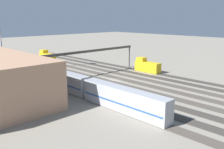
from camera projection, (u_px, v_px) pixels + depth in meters
ground_plane at (114, 80)px, 79.48m from camera, size 400.00×400.00×0.00m
track_bed_0 at (147, 72)px, 91.33m from camera, size 140.00×2.80×0.12m
track_bed_1 at (139, 74)px, 87.94m from camera, size 140.00×2.80×0.12m
track_bed_2 at (129, 76)px, 84.55m from camera, size 140.00×2.80×0.12m
track_bed_3 at (119, 78)px, 81.16m from camera, size 140.00×2.80×0.12m
track_bed_4 at (108, 81)px, 77.77m from camera, size 140.00×2.80×0.12m
track_bed_5 at (96, 84)px, 74.38m from camera, size 140.00×2.80×0.12m
track_bed_6 at (83, 87)px, 70.99m from camera, size 140.00×2.80×0.12m
track_bed_7 at (68, 91)px, 67.60m from camera, size 140.00×2.80×0.12m
train_on_track_0 at (147, 66)px, 91.00m from camera, size 10.00×3.00×5.00m
train_on_track_3 at (47, 57)px, 112.86m from camera, size 10.00×3.00×5.00m
train_on_track_7 at (88, 88)px, 60.97m from camera, size 47.20×3.06×5.00m
signal_gantry at (92, 53)px, 85.43m from camera, size 0.70×40.00×8.80m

